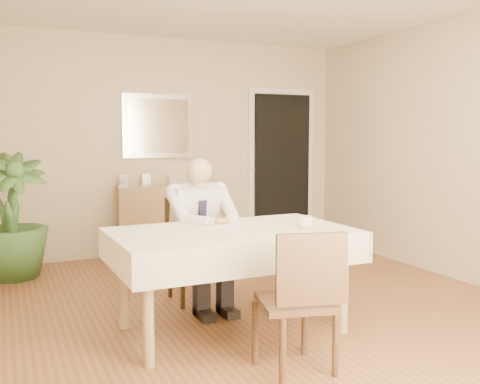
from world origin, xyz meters
name	(u,v)px	position (x,y,z in m)	size (l,w,h in m)	color
room	(258,152)	(0.00, 0.00, 1.30)	(5.00, 5.02, 2.60)	brown
doorway	(281,169)	(1.55, 2.46, 1.00)	(0.96, 0.07, 2.10)	white
mirror	(158,126)	(-0.13, 2.47, 1.55)	(0.86, 0.04, 0.76)	silver
dining_table	(232,241)	(-0.35, -0.30, 0.67)	(1.74, 1.05, 0.75)	#906F4C
chair_far	(193,242)	(-0.35, 0.58, 0.50)	(0.47, 0.47, 0.89)	#412914
chair_near	(301,295)	(-0.27, -1.15, 0.49)	(0.50, 0.51, 0.88)	#412914
seated_man	(204,226)	(-0.35, 0.29, 0.69)	(0.48, 0.72, 1.24)	white
plate	(219,224)	(-0.36, -0.06, 0.76)	(0.26, 0.26, 0.02)	white
food	(219,221)	(-0.36, -0.06, 0.78)	(0.14, 0.14, 0.06)	olive
knife	(227,222)	(-0.32, -0.12, 0.78)	(0.01, 0.01, 0.13)	silver
fork	(217,223)	(-0.40, -0.12, 0.78)	(0.01, 0.01, 0.13)	silver
coffee_mug	(305,222)	(0.16, -0.46, 0.80)	(0.11, 0.11, 0.09)	white
sideboard	(163,221)	(-0.13, 2.32, 0.42)	(1.06, 0.36, 0.85)	#906F4C
photo_frame_left	(123,180)	(-0.58, 2.38, 0.92)	(0.10, 0.02, 0.14)	silver
photo_frame_center	(146,180)	(-0.30, 2.40, 0.92)	(0.10, 0.02, 0.14)	silver
photo_frame_right	(173,179)	(0.02, 2.38, 0.92)	(0.10, 0.02, 0.14)	silver
potted_palm	(11,216)	(-1.80, 1.96, 0.63)	(0.71, 0.71, 1.27)	#325625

